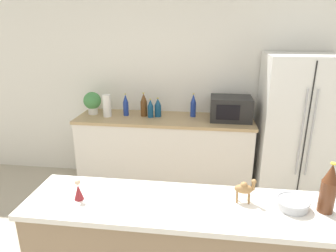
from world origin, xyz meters
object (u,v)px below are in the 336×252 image
Objects in this scene: back_bottle_1 at (144,105)px; camel_figurine at (245,188)px; microwave at (231,108)px; back_bottle_4 at (126,105)px; back_bottle_0 at (150,109)px; back_bottle_3 at (158,108)px; refrigerator at (296,130)px; wise_man_figurine_blue at (78,191)px; back_bottle_2 at (193,106)px; fruit_bowl at (293,203)px; potted_plant at (92,102)px; wine_bottle at (329,189)px; paper_towel_roll at (107,106)px.

camel_figurine is (1.02, -1.90, 0.00)m from back_bottle_1.
back_bottle_4 is at bearing 179.22° from microwave.
microwave is 0.97m from back_bottle_0.
back_bottle_1 is 0.23m from back_bottle_4.
microwave is at bearing -1.37° from back_bottle_1.
back_bottle_1 is at bearing 178.60° from back_bottle_3.
refrigerator is 6.23× the size of back_bottle_4.
back_bottle_1 is at bearing 90.23° from wise_man_figurine_blue.
back_bottle_2 reaches higher than fruit_bowl.
fruit_bowl is (1.12, -1.93, -0.03)m from back_bottle_3.
wine_bottle reaches higher than potted_plant.
potted_plant is 2.89m from wine_bottle.
back_bottle_4 is at bearing -175.92° from back_bottle_2.
back_bottle_1 is 0.18m from back_bottle_3.
wise_man_figurine_blue is (-1.05, -1.98, -0.03)m from microwave.
potted_plant is 0.92× the size of wine_bottle.
fruit_bowl is 1.29m from wise_man_figurine_blue.
microwave is at bearing -0.87° from potted_plant.
paper_towel_roll is 1.97m from wise_man_figurine_blue.
back_bottle_1 is (0.45, 0.08, 0.00)m from paper_towel_roll.
paper_towel_roll is 1.19× the size of back_bottle_0.
wise_man_figurine_blue is at bearing -176.84° from fruit_bowl.
back_bottle_3 is 0.41m from back_bottle_4.
fruit_bowl is (-0.52, -1.83, 0.16)m from refrigerator.
back_bottle_2 is (1.06, 0.13, 0.00)m from paper_towel_roll.
back_bottle_4 reaches higher than fruit_bowl.
fruit_bowl is (0.23, -1.91, -0.05)m from microwave.
microwave is (-0.75, 0.07, 0.22)m from refrigerator.
wine_bottle is at bearing -42.18° from potted_plant.
camel_figurine is (0.41, -1.95, 0.01)m from back_bottle_2.
back_bottle_4 is 2.01m from wise_man_figurine_blue.
back_bottle_4 reaches higher than wise_man_figurine_blue.
microwave reaches higher than back_bottle_0.
back_bottle_4 is at bearing -178.07° from back_bottle_1.
wise_man_figurine_blue is at bearing -177.48° from wine_bottle.
potted_plant is 1.20× the size of back_bottle_3.
refrigerator is 5.92× the size of back_bottle_2.
wise_man_figurine_blue is at bearing -92.48° from back_bottle_0.
back_bottle_3 is at bearing 178.63° from microwave.
refrigerator is 1.83m from back_bottle_1.
back_bottle_3 is 2.00m from wise_man_figurine_blue.
camel_figurine is at bearing 173.64° from fruit_bowl.
wise_man_figurine_blue is at bearing -133.51° from refrigerator.
refrigerator reaches higher than microwave.
back_bottle_0 is 0.53m from back_bottle_2.
paper_towel_roll is at bearing -169.59° from back_bottle_1.
back_bottle_1 is 1.85× the size of camel_figurine.
potted_plant is at bearing 135.41° from fruit_bowl.
paper_towel_roll is at bearing 133.30° from fruit_bowl.
potted_plant is 2.75m from fruit_bowl.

